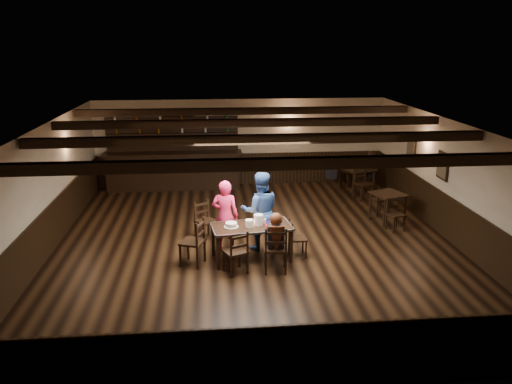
{
  "coord_description": "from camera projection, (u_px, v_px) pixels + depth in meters",
  "views": [
    {
      "loc": [
        -0.95,
        -10.41,
        4.42
      ],
      "look_at": [
        0.03,
        0.2,
        1.17
      ],
      "focal_mm": 35.0,
      "sensor_mm": 36.0,
      "label": 1
    }
  ],
  "objects": [
    {
      "name": "drink_glass",
      "position": [
        265.0,
        221.0,
        10.43
      ],
      "size": [
        0.06,
        0.06,
        0.1
      ],
      "primitive_type": "cylinder",
      "color": "silver",
      "rests_on": "dining_table"
    },
    {
      "name": "chair_near_left",
      "position": [
        237.0,
        249.0,
        9.7
      ],
      "size": [
        0.54,
        0.53,
        0.9
      ],
      "color": "black",
      "rests_on": "ground"
    },
    {
      "name": "back_table_a",
      "position": [
        388.0,
        197.0,
        12.52
      ],
      "size": [
        0.93,
        0.93,
        0.75
      ],
      "color": "black",
      "rests_on": "ground"
    },
    {
      "name": "chair_near_right",
      "position": [
        276.0,
        246.0,
        9.74
      ],
      "size": [
        0.49,
        0.47,
        0.97
      ],
      "color": "black",
      "rests_on": "ground"
    },
    {
      "name": "plate_stack_b",
      "position": [
        259.0,
        220.0,
        10.32
      ],
      "size": [
        0.19,
        0.19,
        0.22
      ],
      "primitive_type": "cylinder",
      "color": "white",
      "rests_on": "dining_table"
    },
    {
      "name": "ground",
      "position": [
        255.0,
        244.0,
        11.29
      ],
      "size": [
        10.0,
        10.0,
        0.0
      ],
      "primitive_type": "plane",
      "color": "black",
      "rests_on": "ground"
    },
    {
      "name": "bar_counter",
      "position": [
        174.0,
        165.0,
        15.38
      ],
      "size": [
        4.21,
        0.7,
        2.2
      ],
      "color": "black",
      "rests_on": "ground"
    },
    {
      "name": "tea_light",
      "position": [
        252.0,
        223.0,
        10.4
      ],
      "size": [
        0.04,
        0.04,
        0.06
      ],
      "color": "#A5A8AD",
      "rests_on": "dining_table"
    },
    {
      "name": "chair_far_pushed",
      "position": [
        204.0,
        217.0,
        11.46
      ],
      "size": [
        0.57,
        0.57,
        0.9
      ],
      "color": "black",
      "rests_on": "ground"
    },
    {
      "name": "salt_shaker",
      "position": [
        271.0,
        224.0,
        10.28
      ],
      "size": [
        0.03,
        0.03,
        0.08
      ],
      "primitive_type": "cylinder",
      "color": "silver",
      "rests_on": "dining_table"
    },
    {
      "name": "pepper_shaker",
      "position": [
        272.0,
        223.0,
        10.34
      ],
      "size": [
        0.03,
        0.03,
        0.09
      ],
      "primitive_type": "cylinder",
      "color": "#A5A8AD",
      "rests_on": "dining_table"
    },
    {
      "name": "menu_blue",
      "position": [
        274.0,
        221.0,
        10.55
      ],
      "size": [
        0.35,
        0.27,
        0.0
      ],
      "primitive_type": "cube",
      "rotation": [
        0.0,
        0.0,
        -0.14
      ],
      "color": "#0F144E",
      "rests_on": "dining_table"
    },
    {
      "name": "room_shell",
      "position": [
        256.0,
        169.0,
        10.81
      ],
      "size": [
        9.02,
        10.02,
        2.71
      ],
      "color": "beige",
      "rests_on": "ground"
    },
    {
      "name": "seated_person",
      "position": [
        276.0,
        233.0,
        9.73
      ],
      "size": [
        0.33,
        0.49,
        0.8
      ],
      "color": "black",
      "rests_on": "ground"
    },
    {
      "name": "woman_pink",
      "position": [
        225.0,
        216.0,
        10.74
      ],
      "size": [
        0.65,
        0.5,
        1.59
      ],
      "primitive_type": "imported",
      "rotation": [
        0.0,
        0.0,
        2.92
      ],
      "color": "#F62B4C",
      "rests_on": "ground"
    },
    {
      "name": "chair_end_left",
      "position": [
        196.0,
        239.0,
        10.1
      ],
      "size": [
        0.57,
        0.58,
        0.98
      ],
      "color": "black",
      "rests_on": "ground"
    },
    {
      "name": "bg_patron_left",
      "position": [
        331.0,
        167.0,
        14.84
      ],
      "size": [
        0.29,
        0.39,
        0.7
      ],
      "color": "black",
      "rests_on": "ground"
    },
    {
      "name": "dining_table",
      "position": [
        251.0,
        229.0,
        10.33
      ],
      "size": [
        1.73,
        1.03,
        0.75
      ],
      "color": "black",
      "rests_on": "ground"
    },
    {
      "name": "cake",
      "position": [
        231.0,
        225.0,
        10.22
      ],
      "size": [
        0.3,
        0.3,
        0.1
      ],
      "color": "white",
      "rests_on": "dining_table"
    },
    {
      "name": "menu_red",
      "position": [
        273.0,
        225.0,
        10.31
      ],
      "size": [
        0.34,
        0.25,
        0.0
      ],
      "primitive_type": "cube",
      "rotation": [
        0.0,
        0.0,
        0.06
      ],
      "color": "maroon",
      "rests_on": "dining_table"
    },
    {
      "name": "bg_patron_right",
      "position": [
        371.0,
        164.0,
        15.02
      ],
      "size": [
        0.26,
        0.39,
        0.78
      ],
      "color": "black",
      "rests_on": "ground"
    },
    {
      "name": "plate_stack_a",
      "position": [
        249.0,
        223.0,
        10.22
      ],
      "size": [
        0.16,
        0.16,
        0.16
      ],
      "primitive_type": "cylinder",
      "color": "white",
      "rests_on": "dining_table"
    },
    {
      "name": "man_blue",
      "position": [
        260.0,
        211.0,
        10.82
      ],
      "size": [
        0.85,
        0.66,
        1.75
      ],
      "primitive_type": "imported",
      "rotation": [
        0.0,
        0.0,
        3.14
      ],
      "color": "navy",
      "rests_on": "ground"
    },
    {
      "name": "back_table_b",
      "position": [
        357.0,
        171.0,
        14.97
      ],
      "size": [
        1.13,
        1.13,
        0.75
      ],
      "color": "black",
      "rests_on": "ground"
    },
    {
      "name": "chair_end_right",
      "position": [
        294.0,
        235.0,
        10.54
      ],
      "size": [
        0.37,
        0.38,
        0.8
      ],
      "color": "black",
      "rests_on": "ground"
    }
  ]
}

